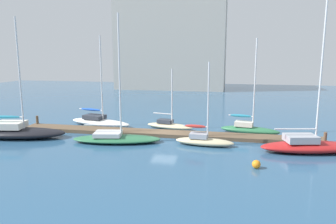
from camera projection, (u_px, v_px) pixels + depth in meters
name	position (u px, v px, depth m)	size (l,w,h in m)	color
ground_plane	(164.00, 135.00, 31.46)	(120.00, 120.00, 0.00)	#2D567A
dock_pier	(164.00, 133.00, 31.43)	(30.04, 2.10, 0.35)	brown
dock_piling_near_end	(37.00, 121.00, 35.09)	(0.28, 0.28, 1.24)	brown
dock_piling_far_end	(325.00, 139.00, 27.61)	(0.28, 0.28, 1.24)	brown
sailboat_0	(18.00, 131.00, 30.39)	(9.19, 4.44, 11.31)	black
sailboat_1	(99.00, 121.00, 35.89)	(8.00, 3.93, 10.00)	white
sailboat_2	(116.00, 137.00, 28.91)	(8.41, 4.11, 11.44)	#2D7047
sailboat_3	(169.00, 125.00, 34.19)	(5.47, 2.54, 6.48)	beige
sailboat_4	(204.00, 140.00, 27.87)	(5.28, 1.93, 7.31)	beige
sailboat_5	(249.00, 128.00, 31.96)	(6.07, 2.67, 9.50)	#2D7047
sailboat_6	(309.00, 145.00, 25.88)	(8.50, 4.19, 13.77)	#B21E1E
mooring_buoy_orange	(256.00, 164.00, 22.17)	(0.60, 0.60, 0.60)	orange
harbor_building_distant	(172.00, 45.00, 75.29)	(25.12, 12.92, 20.78)	#ADA89E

